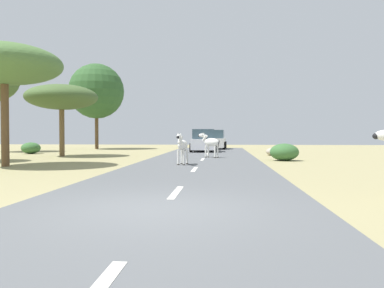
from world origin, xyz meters
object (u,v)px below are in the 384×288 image
car_0 (204,141)px  bush_1 (31,148)px  tree_4 (62,98)px  bush_2 (284,152)px  car_1 (215,140)px  rock_2 (272,152)px  zebra_0 (182,146)px  tree_1 (96,91)px  tree_2 (4,65)px  zebra_1 (210,143)px

car_0 → bush_1: (-12.23, -3.52, -0.44)m
tree_4 → bush_2: 14.15m
car_1 → rock_2: car_1 is taller
zebra_0 → bush_2: zebra_0 is taller
zebra_0 → rock_2: bearing=-111.9°
bush_1 → rock_2: bearing=-3.4°
zebra_0 → tree_1: 21.94m
zebra_0 → tree_2: (-7.67, -0.92, 3.52)m
tree_1 → rock_2: tree_1 is taller
tree_4 → bush_1: 5.69m
zebra_0 → zebra_1: zebra_1 is taller
zebra_0 → car_1: bearing=-85.3°
tree_4 → car_0: bearing=36.8°
bush_1 → rock_2: size_ratio=1.54×
tree_2 → tree_4: bearing=95.2°
tree_4 → car_1: bearing=51.7°
bush_1 → bush_2: (16.98, -6.02, 0.05)m
tree_1 → rock_2: size_ratio=9.06×
zebra_0 → zebra_1: 5.56m
car_1 → bush_1: 15.84m
rock_2 → car_0: bearing=136.5°
tree_2 → bush_1: bearing=111.7°
car_0 → tree_2: (-7.97, -14.22, 3.57)m
car_1 → bush_2: bearing=-72.9°
zebra_0 → tree_4: tree_4 is taller
zebra_1 → tree_4: size_ratio=0.32×
bush_2 → zebra_0: bearing=-143.3°
tree_1 → tree_4: bearing=-81.9°
tree_4 → tree_1: bearing=98.1°
car_1 → tree_1: bearing=-178.4°
car_1 → rock_2: bearing=-66.1°
car_1 → bush_1: size_ratio=3.22×
tree_1 → tree_4: (1.72, -12.13, -1.72)m
car_0 → car_1: bearing=80.9°
bush_2 → zebra_1: bearing=156.9°
zebra_1 → car_0: car_0 is taller
tree_1 → bush_1: bearing=-101.3°
tree_1 → rock_2: 18.96m
zebra_0 → tree_2: 8.49m
car_0 → tree_1: tree_1 is taller
zebra_1 → bush_1: (-13.01, 4.32, -0.51)m
tree_2 → bush_1: tree_2 is taller
tree_2 → bush_1: (-4.26, 10.70, -4.01)m
zebra_0 → bush_1: zebra_0 is taller
zebra_0 → bush_2: 6.31m
bush_2 → rock_2: size_ratio=1.72×
car_1 → bush_2: (3.97, -15.05, -0.39)m
zebra_0 → tree_2: size_ratio=0.28×
zebra_0 → bush_2: (5.05, 3.76, -0.44)m
tree_1 → tree_4: tree_1 is taller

